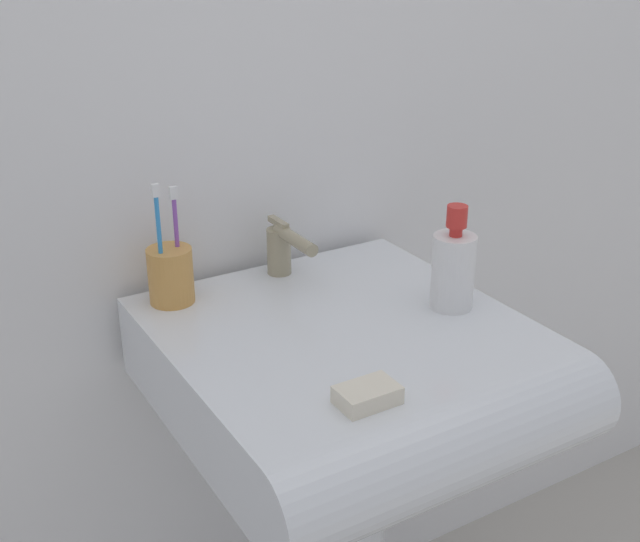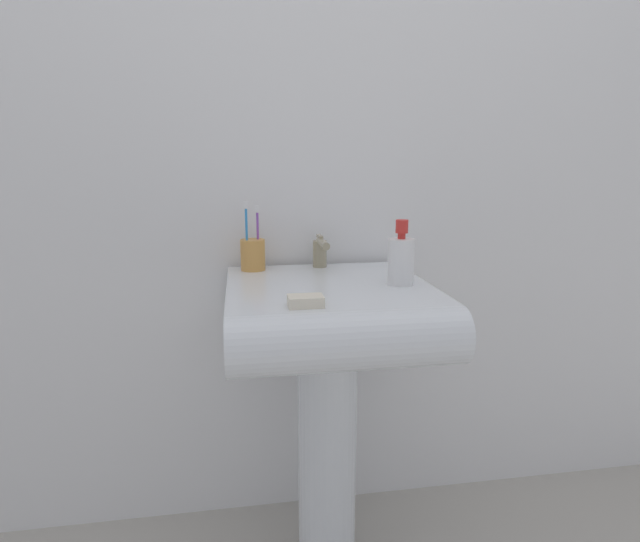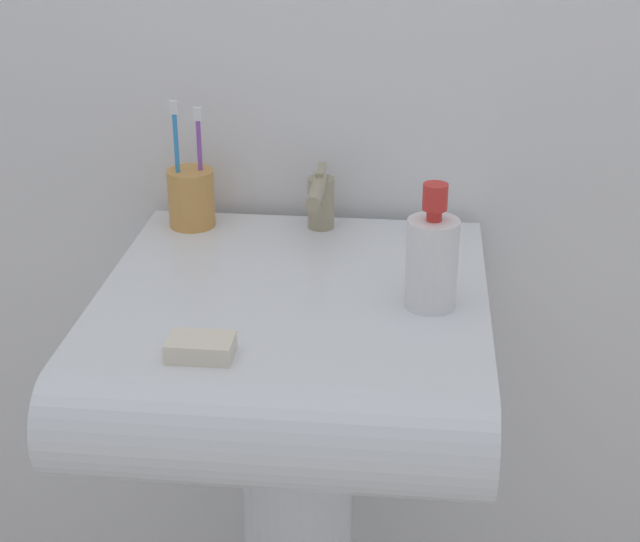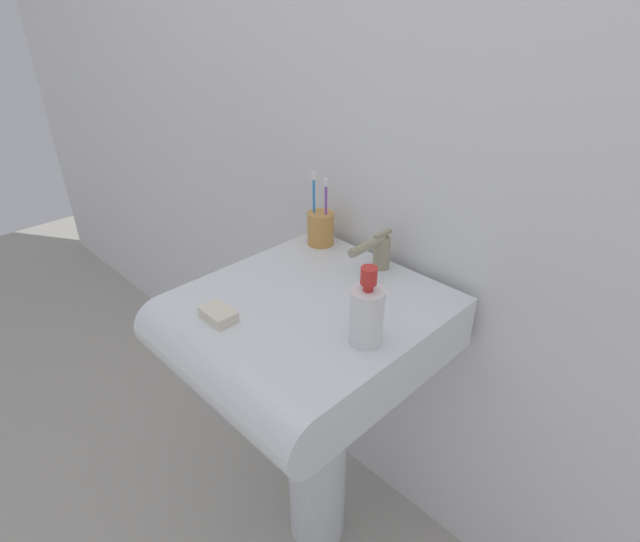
# 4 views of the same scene
# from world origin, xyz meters

# --- Properties ---
(sink_basin) EXTENTS (0.53, 0.58, 0.13)m
(sink_basin) POSITION_xyz_m (0.00, -0.05, 0.78)
(sink_basin) COLOR white
(sink_basin) RESTS_ON sink_pedestal
(faucet) EXTENTS (0.04, 0.14, 0.10)m
(faucet) POSITION_xyz_m (0.01, 0.20, 0.90)
(faucet) COLOR tan
(faucet) RESTS_ON sink_basin
(toothbrush_cup) EXTENTS (0.07, 0.07, 0.20)m
(toothbrush_cup) POSITION_xyz_m (-0.19, 0.20, 0.90)
(toothbrush_cup) COLOR #D19347
(toothbrush_cup) RESTS_ON sink_basin
(soap_bottle) EXTENTS (0.07, 0.07, 0.17)m
(soap_bottle) POSITION_xyz_m (0.18, -0.04, 0.92)
(soap_bottle) COLOR white
(soap_bottle) RESTS_ON sink_basin
(bar_soap) EXTENTS (0.08, 0.05, 0.02)m
(bar_soap) POSITION_xyz_m (-0.09, -0.21, 0.86)
(bar_soap) COLOR silver
(bar_soap) RESTS_ON sink_basin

